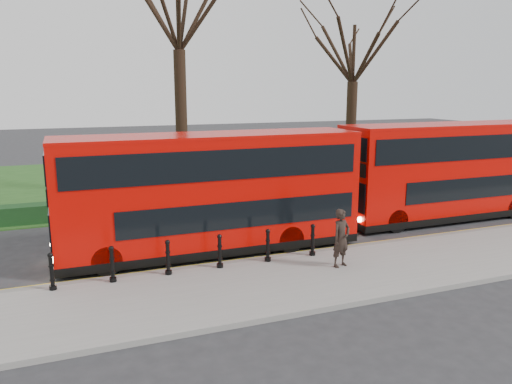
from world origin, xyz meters
name	(u,v)px	position (x,y,z in m)	size (l,w,h in m)	color
ground	(193,260)	(0.00, 0.00, 0.00)	(120.00, 120.00, 0.00)	#28282B
pavement	(220,292)	(0.00, -3.00, 0.07)	(60.00, 4.00, 0.15)	gray
kerb	(201,268)	(0.00, -1.00, 0.07)	(60.00, 0.25, 0.16)	slate
grass_verge	(132,181)	(0.00, 15.00, 0.03)	(60.00, 18.00, 0.06)	#1F4918
hedge	(156,204)	(0.00, 6.80, 0.40)	(60.00, 0.90, 0.80)	black
yellow_line_outer	(198,267)	(0.00, -0.70, 0.01)	(60.00, 0.10, 0.01)	yellow
yellow_line_inner	(197,265)	(0.00, -0.50, 0.01)	(60.00, 0.10, 0.01)	yellow
tree_right	(354,47)	(12.00, 10.00, 7.76)	(6.83, 6.83, 10.68)	black
bollard_row	(194,255)	(-0.28, -1.35, 0.65)	(8.05, 0.15, 1.00)	black
bus_lead	(211,194)	(0.85, 0.64, 2.03)	(10.15, 2.33, 4.04)	#C30702
bus_rear	(454,171)	(11.77, 1.30, 2.05)	(10.21, 2.35, 4.06)	#C30702
pedestrian	(341,238)	(4.00, -2.57, 1.05)	(0.65, 0.43, 1.80)	black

